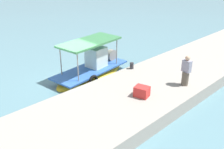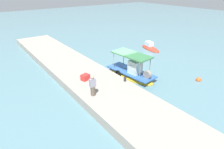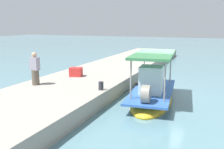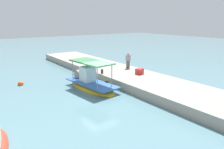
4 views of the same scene
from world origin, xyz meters
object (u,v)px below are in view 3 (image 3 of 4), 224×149
Objects in this scene: main_fishing_boat at (152,93)px; fisherman_near_bollard at (35,70)px; mooring_bollard at (101,86)px; cargo_crate at (76,72)px.

main_fishing_boat is 3.38× the size of fisherman_near_bollard.
fisherman_near_bollard is at bearing -84.41° from mooring_bollard.
main_fishing_boat is 2.65m from mooring_bollard.
fisherman_near_bollard is 2.85m from cargo_crate.
fisherman_near_bollard reaches higher than main_fishing_boat.
mooring_bollard is (-0.35, 3.56, -0.57)m from fisherman_near_bollard.
fisherman_near_bollard is 2.40× the size of cargo_crate.
mooring_bollard is (1.49, -2.13, 0.52)m from main_fishing_boat.
cargo_crate is at bearing -99.84° from main_fishing_boat.
mooring_bollard is at bearing -54.98° from main_fishing_boat.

